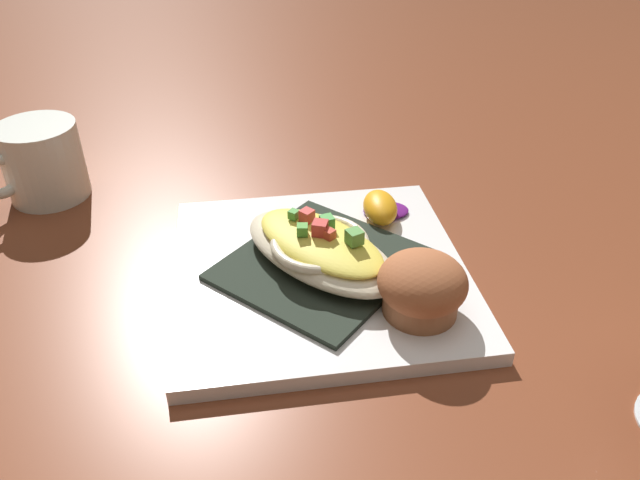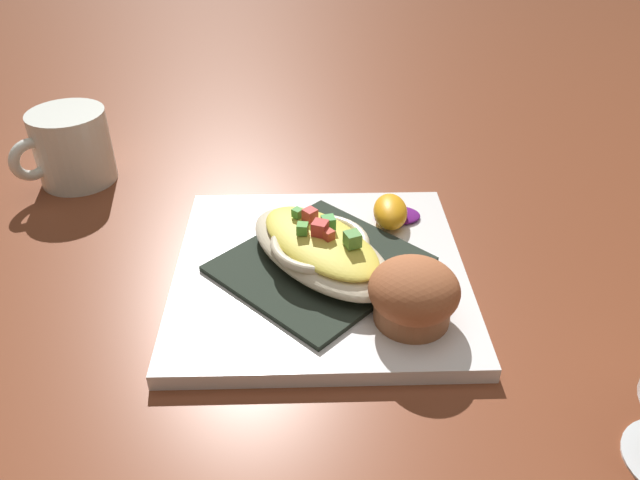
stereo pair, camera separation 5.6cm
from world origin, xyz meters
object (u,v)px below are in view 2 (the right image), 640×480
(coffee_mug, at_px, (73,151))
(orange_garnish, at_px, (391,212))
(muffin, at_px, (414,294))
(gratin_dish, at_px, (320,247))
(square_plate, at_px, (320,273))

(coffee_mug, bearing_deg, orange_garnish, 77.76)
(muffin, bearing_deg, gratin_dish, -128.13)
(gratin_dish, relative_size, coffee_mug, 1.74)
(square_plate, relative_size, gratin_dish, 1.47)
(gratin_dish, bearing_deg, orange_garnish, 141.91)
(gratin_dish, height_order, orange_garnish, gratin_dish)
(square_plate, bearing_deg, gratin_dish, 127.82)
(orange_garnish, bearing_deg, gratin_dish, -38.09)
(orange_garnish, height_order, coffee_mug, coffee_mug)
(square_plate, xyz_separation_m, coffee_mug, (-0.16, -0.31, 0.03))
(square_plate, height_order, coffee_mug, coffee_mug)
(square_plate, xyz_separation_m, gratin_dish, (-0.00, 0.00, 0.03))
(orange_garnish, distance_m, coffee_mug, 0.38)
(square_plate, distance_m, muffin, 0.11)
(square_plate, bearing_deg, coffee_mug, -118.32)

